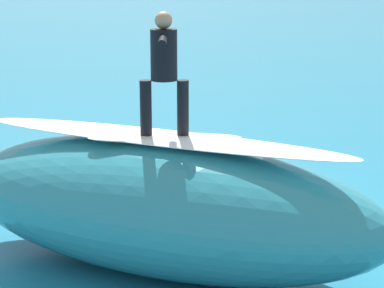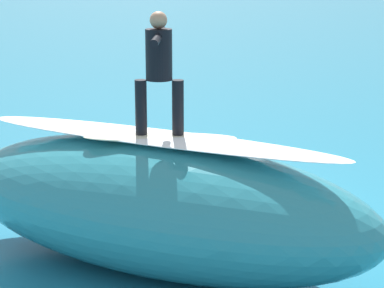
{
  "view_description": "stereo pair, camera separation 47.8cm",
  "coord_description": "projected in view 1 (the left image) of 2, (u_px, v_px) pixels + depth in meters",
  "views": [
    {
      "loc": [
        -2.95,
        11.85,
        4.37
      ],
      "look_at": [
        -0.08,
        1.03,
        1.41
      ],
      "focal_mm": 69.12,
      "sensor_mm": 36.0,
      "label": 1
    },
    {
      "loc": [
        -3.41,
        11.72,
        4.37
      ],
      "look_at": [
        -0.08,
        1.03,
        1.41
      ],
      "focal_mm": 69.12,
      "sensor_mm": 36.0,
      "label": 2
    }
  ],
  "objects": [
    {
      "name": "wave_crest",
      "position": [
        161.0,
        206.0,
        10.22
      ],
      "size": [
        6.75,
        3.42,
        1.87
      ],
      "primitive_type": "ellipsoid",
      "rotation": [
        0.0,
        0.0,
        -0.16
      ],
      "color": "teal",
      "rests_on": "ground_plane"
    },
    {
      "name": "wave_foam_lip",
      "position": [
        161.0,
        138.0,
        9.97
      ],
      "size": [
        5.54,
        1.72,
        0.08
      ],
      "primitive_type": "ellipsoid",
      "rotation": [
        0.0,
        0.0,
        -0.16
      ],
      "color": "white",
      "rests_on": "wave_crest"
    },
    {
      "name": "foam_patch_mid",
      "position": [
        155.0,
        220.0,
        12.13
      ],
      "size": [
        0.6,
        0.86,
        0.13
      ],
      "primitive_type": "ellipsoid",
      "rotation": [
        0.0,
        0.0,
        1.55
      ],
      "color": "white",
      "rests_on": "ground_plane"
    },
    {
      "name": "ground_plane",
      "position": [
        202.0,
        207.0,
        12.93
      ],
      "size": [
        120.0,
        120.0,
        0.0
      ],
      "primitive_type": "plane",
      "color": "teal"
    },
    {
      "name": "surfboard_riding",
      "position": [
        165.0,
        138.0,
        9.95
      ],
      "size": [
        2.14,
        1.03,
        0.09
      ],
      "primitive_type": "ellipsoid",
      "rotation": [
        0.0,
        0.0,
        0.27
      ],
      "color": "#EAE5C6",
      "rests_on": "wave_crest"
    },
    {
      "name": "surfer_paddling",
      "position": [
        206.0,
        187.0,
        13.4
      ],
      "size": [
        1.57,
        0.59,
        0.28
      ],
      "rotation": [
        0.0,
        0.0,
        -2.91
      ],
      "color": "black",
      "rests_on": "surfboard_paddling"
    },
    {
      "name": "surfer_riding",
      "position": [
        164.0,
        64.0,
        9.69
      ],
      "size": [
        0.64,
        1.53,
        1.64
      ],
      "rotation": [
        0.0,
        0.0,
        0.27
      ],
      "color": "black",
      "rests_on": "surfboard_riding"
    },
    {
      "name": "foam_patch_near",
      "position": [
        143.0,
        235.0,
        11.43
      ],
      "size": [
        0.91,
        0.77,
        0.16
      ],
      "primitive_type": "ellipsoid",
      "rotation": [
        0.0,
        0.0,
        2.8
      ],
      "color": "white",
      "rests_on": "ground_plane"
    },
    {
      "name": "foam_patch_far",
      "position": [
        188.0,
        161.0,
        15.46
      ],
      "size": [
        0.89,
        0.75,
        0.15
      ],
      "primitive_type": "ellipsoid",
      "rotation": [
        0.0,
        0.0,
        3.06
      ],
      "color": "white",
      "rests_on": "ground_plane"
    },
    {
      "name": "surfboard_paddling",
      "position": [
        212.0,
        195.0,
        13.44
      ],
      "size": [
        2.18,
        1.02,
        0.07
      ],
      "primitive_type": "ellipsoid",
      "rotation": [
        0.0,
        0.0,
        -2.91
      ],
      "color": "#33B2D1",
      "rests_on": "ground_plane"
    }
  ]
}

